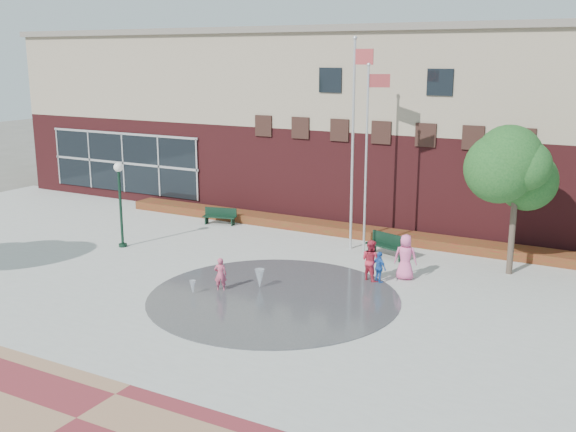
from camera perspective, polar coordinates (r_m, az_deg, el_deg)
The scene contains 17 objects.
ground at distance 20.24m, azimuth -5.55°, elevation -9.51°, with size 120.00×120.00×0.00m, color #666056.
plaza_concrete at distance 23.41m, azimuth 0.00°, elevation -6.19°, with size 46.00×18.00×0.01m, color #A8A8A0.
splash_pad at distance 22.59m, azimuth -1.23°, elevation -6.94°, with size 8.40×8.40×0.01m, color #383A3D.
library_building at distance 34.63m, azimuth 10.93°, elevation 7.85°, with size 44.40×10.40×9.20m.
flower_bed at distance 29.99m, azimuth 7.03°, elevation -1.88°, with size 26.00×1.20×0.40m, color maroon.
flagpole_left at distance 26.45m, azimuth 6.74°, elevation 5.44°, with size 0.84×0.40×7.60m.
flagpole_right at distance 27.27m, azimuth 5.60°, elevation 6.94°, with size 1.01×0.44×8.62m.
lamp_left at distance 28.73m, azimuth -14.04°, elevation 1.73°, with size 0.38×0.38×3.60m.
bench_left at distance 32.24m, azimuth -5.80°, elevation -0.29°, with size 1.64×0.83×0.80m.
bench_mid at distance 27.18m, azimuth 8.42°, elevation -2.88°, with size 1.93×1.06×0.93m.
tree_mid at distance 25.38m, azimuth 18.83°, elevation 3.80°, with size 3.20×3.20×5.40m.
water_jet_a at distance 23.45m, azimuth -2.41°, elevation -6.18°, with size 0.35×0.35×0.67m, color white.
water_jet_b at distance 23.07m, azimuth -8.05°, elevation -6.64°, with size 0.21×0.21×0.48m, color white.
child_splash at distance 23.16m, azimuth -5.74°, elevation -4.95°, with size 0.43×0.28×1.18m, color #CE4E6B.
adult_red at distance 24.21m, azimuth 7.01°, elevation -3.75°, with size 0.73×0.57×1.51m, color #CA2B40.
adult_pink at distance 24.50m, azimuth 9.91°, elevation -3.45°, with size 0.82×0.53×1.67m, color pink.
child_blue at distance 24.02m, azimuth 7.73°, elevation -4.35°, with size 0.68×0.28×1.16m, color blue.
Camera 1 is at (10.64, -15.31, 7.86)m, focal length 42.00 mm.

